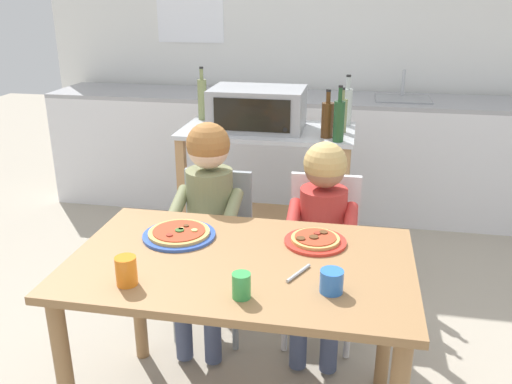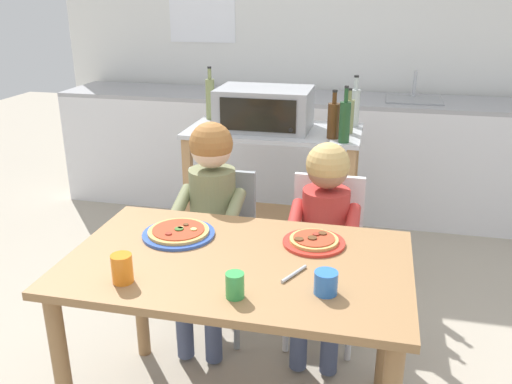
# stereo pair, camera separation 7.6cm
# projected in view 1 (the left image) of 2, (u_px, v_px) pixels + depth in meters

# --- Properties ---
(ground_plane) EXTENTS (10.96, 10.96, 0.00)m
(ground_plane) POSITION_uv_depth(u_px,v_px,m) (281.00, 286.00, 3.23)
(ground_plane) COLOR #A89E8C
(back_wall_tiled) EXTENTS (4.48, 0.13, 2.70)m
(back_wall_tiled) POSITION_uv_depth(u_px,v_px,m) (314.00, 31.00, 4.32)
(back_wall_tiled) COLOR white
(back_wall_tiled) RESTS_ON ground
(kitchen_counter) EXTENTS (4.03, 0.60, 1.10)m
(kitchen_counter) POSITION_uv_depth(u_px,v_px,m) (306.00, 153.00, 4.26)
(kitchen_counter) COLOR silver
(kitchen_counter) RESTS_ON ground
(kitchen_island_cart) EXTENTS (1.01, 0.53, 0.90)m
(kitchen_island_cart) POSITION_uv_depth(u_px,v_px,m) (267.00, 178.00, 3.27)
(kitchen_island_cart) COLOR #B7BABF
(kitchen_island_cart) RESTS_ON ground
(toaster_oven) EXTENTS (0.53, 0.37, 0.24)m
(toaster_oven) POSITION_uv_depth(u_px,v_px,m) (258.00, 109.00, 3.12)
(toaster_oven) COLOR #999BA0
(toaster_oven) RESTS_ON kitchen_island_cart
(bottle_slim_sauce) EXTENTS (0.06, 0.06, 0.25)m
(bottle_slim_sauce) POSITION_uv_depth(u_px,v_px,m) (342.00, 115.00, 3.05)
(bottle_slim_sauce) COLOR olive
(bottle_slim_sauce) RESTS_ON kitchen_island_cart
(bottle_dark_olive_oil) EXTENTS (0.06, 0.06, 0.33)m
(bottle_dark_olive_oil) POSITION_uv_depth(u_px,v_px,m) (202.00, 98.00, 3.34)
(bottle_dark_olive_oil) COLOR olive
(bottle_dark_olive_oil) RESTS_ON kitchen_island_cart
(bottle_clear_vinegar) EXTENTS (0.07, 0.07, 0.27)m
(bottle_clear_vinegar) POSITION_uv_depth(u_px,v_px,m) (327.00, 119.00, 2.94)
(bottle_clear_vinegar) COLOR #4C2D14
(bottle_clear_vinegar) RESTS_ON kitchen_island_cart
(bottle_squat_spirits) EXTENTS (0.06, 0.06, 0.30)m
(bottle_squat_spirits) POSITION_uv_depth(u_px,v_px,m) (339.00, 120.00, 2.86)
(bottle_squat_spirits) COLOR #1E4723
(bottle_squat_spirits) RESTS_ON kitchen_island_cart
(bottle_brown_beer) EXTENTS (0.06, 0.06, 0.30)m
(bottle_brown_beer) POSITION_uv_depth(u_px,v_px,m) (347.00, 106.00, 3.20)
(bottle_brown_beer) COLOR #ADB7B2
(bottle_brown_beer) RESTS_ON kitchen_island_cart
(dining_table) EXTENTS (1.24, 0.76, 0.74)m
(dining_table) POSITION_uv_depth(u_px,v_px,m) (241.00, 286.00, 2.00)
(dining_table) COLOR olive
(dining_table) RESTS_ON ground
(dining_chair_left) EXTENTS (0.36, 0.36, 0.81)m
(dining_chair_left) POSITION_uv_depth(u_px,v_px,m) (215.00, 241.00, 2.70)
(dining_chair_left) COLOR gray
(dining_chair_left) RESTS_ON ground
(dining_chair_right) EXTENTS (0.36, 0.36, 0.81)m
(dining_chair_right) POSITION_uv_depth(u_px,v_px,m) (322.00, 246.00, 2.64)
(dining_chair_right) COLOR silver
(dining_chair_right) RESTS_ON ground
(child_in_olive_shirt) EXTENTS (0.32, 0.42, 1.08)m
(child_in_olive_shirt) POSITION_uv_depth(u_px,v_px,m) (207.00, 208.00, 2.52)
(child_in_olive_shirt) COLOR #424C6B
(child_in_olive_shirt) RESTS_ON ground
(child_in_red_shirt) EXTENTS (0.32, 0.42, 1.00)m
(child_in_red_shirt) POSITION_uv_depth(u_px,v_px,m) (322.00, 222.00, 2.47)
(child_in_red_shirt) COLOR #424C6B
(child_in_red_shirt) RESTS_ON ground
(pizza_plate_blue_rimmed) EXTENTS (0.29, 0.29, 0.03)m
(pizza_plate_blue_rimmed) POSITION_uv_depth(u_px,v_px,m) (179.00, 234.00, 2.13)
(pizza_plate_blue_rimmed) COLOR #3356B7
(pizza_plate_blue_rimmed) RESTS_ON dining_table
(pizza_plate_red_rimmed) EXTENTS (0.24, 0.24, 0.03)m
(pizza_plate_red_rimmed) POSITION_uv_depth(u_px,v_px,m) (315.00, 240.00, 2.08)
(pizza_plate_red_rimmed) COLOR red
(pizza_plate_red_rimmed) RESTS_ON dining_table
(drinking_cup_orange) EXTENTS (0.07, 0.07, 0.10)m
(drinking_cup_orange) POSITION_uv_depth(u_px,v_px,m) (126.00, 271.00, 1.77)
(drinking_cup_orange) COLOR orange
(drinking_cup_orange) RESTS_ON dining_table
(drinking_cup_green) EXTENTS (0.06, 0.06, 0.08)m
(drinking_cup_green) POSITION_uv_depth(u_px,v_px,m) (241.00, 286.00, 1.70)
(drinking_cup_green) COLOR green
(drinking_cup_green) RESTS_ON dining_table
(drinking_cup_blue) EXTENTS (0.08, 0.08, 0.08)m
(drinking_cup_blue) POSITION_uv_depth(u_px,v_px,m) (332.00, 281.00, 1.73)
(drinking_cup_blue) COLOR blue
(drinking_cup_blue) RESTS_ON dining_table
(serving_spoon) EXTENTS (0.07, 0.13, 0.01)m
(serving_spoon) POSITION_uv_depth(u_px,v_px,m) (298.00, 273.00, 1.85)
(serving_spoon) COLOR #B7BABF
(serving_spoon) RESTS_ON dining_table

